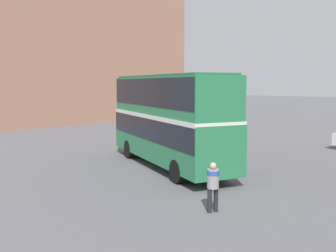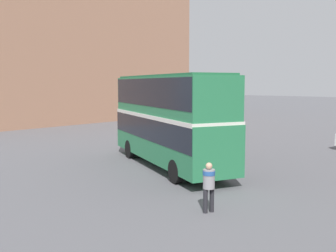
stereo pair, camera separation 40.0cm
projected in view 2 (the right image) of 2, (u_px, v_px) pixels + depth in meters
ground_plane at (197, 169)px, 20.37m from camera, size 240.00×240.00×0.00m
building_row_left at (72, 46)px, 47.91m from camera, size 11.45×31.72×17.93m
double_decker_bus at (168, 115)px, 20.74m from camera, size 10.71×6.62×4.88m
pedestrian_foreground at (209, 182)px, 13.44m from camera, size 0.55×0.55×1.75m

